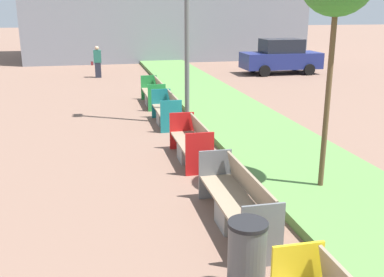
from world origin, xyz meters
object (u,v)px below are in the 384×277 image
at_px(bench_red_frame, 192,146).
at_px(pedestrian_walking, 97,62).
at_px(bench_teal_frame, 167,113).
at_px(parked_car_distant, 281,57).
at_px(bench_green_frame, 154,95).
at_px(bench_grey_frame, 237,205).
at_px(litter_bin, 247,259).

distance_m(bench_red_frame, pedestrian_walking, 13.93).
height_order(bench_teal_frame, parked_car_distant, parked_car_distant).
xyz_separation_m(bench_red_frame, bench_green_frame, (0.00, 6.47, 0.01)).
height_order(bench_grey_frame, parked_car_distant, parked_car_distant).
distance_m(bench_teal_frame, litter_bin, 8.65).
xyz_separation_m(bench_grey_frame, pedestrian_walking, (-1.88, 17.21, 0.43)).
distance_m(bench_grey_frame, bench_teal_frame, 6.89).
bearing_deg(bench_red_frame, bench_grey_frame, -89.90).
bearing_deg(bench_grey_frame, bench_teal_frame, 90.05).
relative_size(bench_grey_frame, litter_bin, 2.50).
xyz_separation_m(bench_red_frame, litter_bin, (-0.44, -5.15, 0.13)).
relative_size(bench_grey_frame, bench_red_frame, 1.24).
relative_size(bench_grey_frame, bench_green_frame, 1.11).
height_order(bench_red_frame, litter_bin, litter_bin).
bearing_deg(pedestrian_walking, bench_red_frame, -82.27).
relative_size(litter_bin, pedestrian_walking, 0.61).
distance_m(bench_green_frame, litter_bin, 11.63).
height_order(bench_grey_frame, litter_bin, litter_bin).
relative_size(bench_teal_frame, pedestrian_walking, 1.21).
xyz_separation_m(bench_grey_frame, parked_car_distant, (7.85, 16.53, 0.53)).
height_order(bench_grey_frame, bench_teal_frame, same).
distance_m(bench_teal_frame, bench_green_frame, 2.99).
bearing_deg(parked_car_distant, bench_red_frame, -120.31).
bearing_deg(bench_teal_frame, pedestrian_walking, 100.29).
relative_size(bench_grey_frame, pedestrian_walking, 1.53).
relative_size(pedestrian_walking, parked_car_distant, 0.38).
relative_size(bench_grey_frame, parked_car_distant, 0.58).
distance_m(litter_bin, parked_car_distant, 20.07).
xyz_separation_m(bench_teal_frame, bench_green_frame, (0.00, 2.99, 0.01)).
bearing_deg(litter_bin, bench_red_frame, 85.07).
xyz_separation_m(bench_grey_frame, bench_red_frame, (-0.01, 3.41, -0.01)).
relative_size(bench_green_frame, litter_bin, 2.24).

